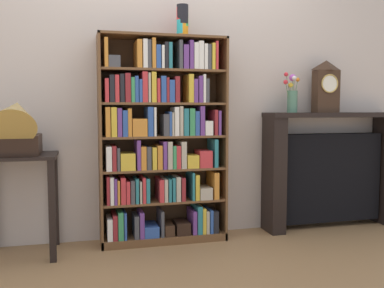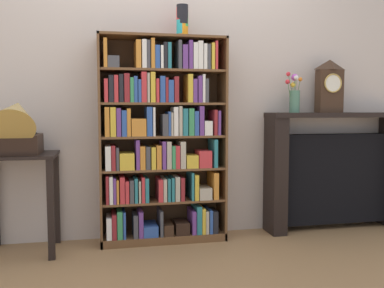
% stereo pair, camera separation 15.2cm
% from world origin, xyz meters
% --- Properties ---
extents(ground_plane, '(8.37, 6.40, 0.02)m').
position_xyz_m(ground_plane, '(0.00, 0.00, -0.01)').
color(ground_plane, '#997047').
extents(wall_back, '(5.37, 0.08, 2.60)m').
position_xyz_m(wall_back, '(0.23, 0.29, 1.30)').
color(wall_back, beige).
rests_on(wall_back, ground).
extents(bookshelf, '(0.96, 0.28, 1.57)m').
position_xyz_m(bookshelf, '(-0.01, 0.11, 0.76)').
color(bookshelf, brown).
rests_on(bookshelf, ground).
extents(cup_stack, '(0.09, 0.09, 0.24)m').
position_xyz_m(cup_stack, '(0.15, 0.10, 1.69)').
color(cup_stack, orange).
rests_on(cup_stack, bookshelf).
extents(side_table_left, '(0.50, 0.45, 0.71)m').
position_xyz_m(side_table_left, '(-1.02, 0.03, 0.52)').
color(side_table_left, black).
rests_on(side_table_left, ground).
extents(gramophone, '(0.29, 0.47, 0.48)m').
position_xyz_m(gramophone, '(-1.02, -0.04, 0.91)').
color(gramophone, black).
rests_on(gramophone, side_table_left).
extents(fireplace_mantel, '(1.21, 0.26, 0.99)m').
position_xyz_m(fireplace_mantel, '(1.48, 0.14, 0.49)').
color(fireplace_mantel, black).
rests_on(fireplace_mantel, ground).
extents(mantel_clock, '(0.21, 0.12, 0.44)m').
position_xyz_m(mantel_clock, '(1.40, 0.12, 1.21)').
color(mantel_clock, '#382316').
rests_on(mantel_clock, fireplace_mantel).
extents(flower_vase, '(0.16, 0.12, 0.33)m').
position_xyz_m(flower_vase, '(1.09, 0.12, 1.13)').
color(flower_vase, '#4C7A60').
rests_on(flower_vase, fireplace_mantel).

